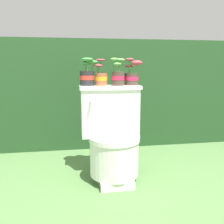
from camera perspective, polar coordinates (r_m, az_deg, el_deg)
ground_plane at (r=2.04m, az=-0.46°, el=-15.50°), size 12.00×12.00×0.00m
hedge_backdrop at (r=3.05m, az=-4.04°, el=4.65°), size 3.80×0.82×1.17m
toilet at (r=2.00m, az=0.08°, el=-5.67°), size 0.50×0.52×0.73m
potted_plant_left at (r=2.05m, az=-5.64°, el=8.47°), size 0.15×0.14×0.22m
potted_plant_midleft at (r=2.04m, az=-2.50°, el=8.07°), size 0.11×0.11×0.21m
potted_plant_middle at (r=2.05m, az=1.35°, el=8.36°), size 0.13×0.11×0.22m
potted_plant_midright at (r=2.10m, az=4.56°, el=8.30°), size 0.14×0.13×0.22m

